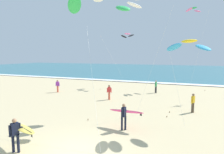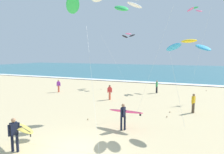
# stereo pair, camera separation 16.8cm
# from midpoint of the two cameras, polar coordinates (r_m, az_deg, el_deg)

# --- Properties ---
(ground_plane) EXTENTS (160.00, 160.00, 0.00)m
(ground_plane) POSITION_cam_midpoint_polar(r_m,az_deg,el_deg) (9.92, -11.93, -21.78)
(ground_plane) COLOR #CCB789
(ocean_water) EXTENTS (160.00, 60.00, 0.08)m
(ocean_water) POSITION_cam_midpoint_polar(r_m,az_deg,el_deg) (61.78, 16.56, 2.11)
(ocean_water) COLOR #336B7A
(ocean_water) RESTS_ON ground
(shoreline_foam) EXTENTS (160.00, 1.75, 0.01)m
(shoreline_foam) POSITION_cam_midpoint_polar(r_m,az_deg,el_deg) (32.41, 12.30, -1.63)
(shoreline_foam) COLOR white
(shoreline_foam) RESTS_ON ocean_water
(surfer_lead) EXTENTS (2.44, 1.04, 1.71)m
(surfer_lead) POSITION_cam_midpoint_polar(r_m,az_deg,el_deg) (12.03, 3.57, -11.02)
(surfer_lead) COLOR black
(surfer_lead) RESTS_ON ground
(surfer_trailing) EXTENTS (2.49, 1.42, 1.71)m
(surfer_trailing) POSITION_cam_midpoint_polar(r_m,az_deg,el_deg) (10.52, -27.10, -14.42)
(surfer_trailing) COLOR black
(surfer_trailing) RESTS_ON ground
(kite_arc_cobalt_near) EXTENTS (3.70, 3.01, 9.18)m
(kite_arc_cobalt_near) POSITION_cam_midpoint_polar(r_m,az_deg,el_deg) (15.04, 7.84, 22.44)
(kite_arc_cobalt_near) COLOR white
(kite_arc_cobalt_near) RESTS_ON ground
(kite_arc_ivory_mid) EXTENTS (4.32, 5.29, 7.31)m
(kite_arc_ivory_mid) POSITION_cam_midpoint_polar(r_m,az_deg,el_deg) (8.69, -4.50, 21.47)
(kite_arc_ivory_mid) COLOR green
(kite_arc_ivory_mid) RESTS_ON ground
(kite_arc_emerald_far) EXTENTS (3.00, 2.78, 11.26)m
(kite_arc_emerald_far) POSITION_cam_midpoint_polar(r_m,az_deg,el_deg) (29.35, 23.59, 18.39)
(kite_arc_emerald_far) COLOR pink
(kite_arc_emerald_far) RESTS_ON ground
(kite_arc_rose_high) EXTENTS (3.95, 4.93, 7.93)m
(kite_arc_rose_high) POSITION_cam_midpoint_polar(r_m,az_deg,el_deg) (28.02, 4.56, 12.62)
(kite_arc_rose_high) COLOR black
(kite_arc_rose_high) RESTS_ON ground
(kite_arc_golden_close) EXTENTS (2.94, 3.20, 5.66)m
(kite_arc_golden_close) POSITION_cam_midpoint_polar(r_m,az_deg,el_deg) (12.40, 22.17, 8.97)
(kite_arc_golden_close) COLOR #2D99DB
(kite_arc_golden_close) RESTS_ON ground
(bystander_yellow_top) EXTENTS (0.31, 0.45, 1.59)m
(bystander_yellow_top) POSITION_cam_midpoint_polar(r_m,az_deg,el_deg) (16.73, 23.33, -7.31)
(bystander_yellow_top) COLOR #4C3D2D
(bystander_yellow_top) RESTS_ON ground
(bystander_purple_top) EXTENTS (0.48, 0.27, 1.59)m
(bystander_purple_top) POSITION_cam_midpoint_polar(r_m,az_deg,el_deg) (24.68, -16.55, -2.64)
(bystander_purple_top) COLOR #D8593F
(bystander_purple_top) RESTS_ON ground
(bystander_red_top) EXTENTS (0.48, 0.27, 1.59)m
(bystander_red_top) POSITION_cam_midpoint_polar(r_m,az_deg,el_deg) (19.73, -1.11, -4.67)
(bystander_red_top) COLOR #D8593F
(bystander_red_top) RESTS_ON ground
(bystander_green_top) EXTENTS (0.23, 0.50, 1.59)m
(bystander_green_top) POSITION_cam_midpoint_polar(r_m,az_deg,el_deg) (23.83, 13.13, -2.87)
(bystander_green_top) COLOR black
(bystander_green_top) RESTS_ON ground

